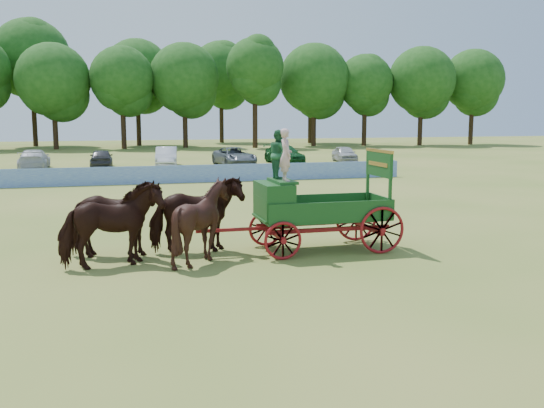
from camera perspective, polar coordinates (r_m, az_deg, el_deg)
The scene contains 9 objects.
ground at distance 19.39m, azimuth 3.68°, elevation -3.60°, with size 160.00×160.00×0.00m, color olive.
horse_lead_left at distance 16.54m, azimuth -14.87°, elevation -1.98°, with size 1.22×2.67×2.26m, color black.
horse_lead_right at distance 17.62m, azimuth -14.89°, elevation -1.35°, with size 1.22×2.67×2.26m, color black.
horse_wheel_left at distance 16.71m, azimuth -6.62°, elevation -1.64°, with size 1.83×2.05×2.26m, color black.
horse_wheel_right at distance 17.78m, azimuth -7.14°, elevation -1.05°, with size 1.22×2.67×2.26m, color black.
farm_dray at distance 17.86m, azimuth 2.58°, elevation 0.50°, with size 5.99×2.00×3.64m.
sponsor_banner at distance 36.48m, azimuth -6.94°, elevation 2.85°, with size 26.00×0.08×1.05m, color #2142B5.
parked_cars at distance 48.04m, azimuth -15.32°, elevation 4.20°, with size 41.36×6.75×1.55m.
treeline at distance 77.85m, azimuth -13.69°, elevation 12.06°, with size 93.03×22.92×15.94m.
Camera 1 is at (-6.11, -17.95, 4.04)m, focal length 40.00 mm.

